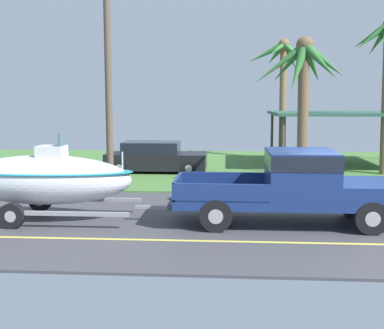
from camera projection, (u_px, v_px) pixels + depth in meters
The scene contains 8 objects.
ground at pixel (296, 176), 21.07m from camera, with size 36.00×22.00×0.11m.
pickup_truck_towing at pixel (299, 184), 12.68m from camera, with size 5.86×2.12×1.91m.
boat_on_trailer at pixel (43, 179), 13.14m from camera, with size 6.01×2.14×2.32m.
parked_sedan_far at pixel (155, 158), 21.77m from camera, with size 4.37×1.85×1.38m.
carport_awning at pixel (349, 114), 23.52m from camera, with size 7.26×5.69×2.64m.
palm_tree_near_left at pixel (304, 79), 17.18m from camera, with size 3.30×3.45×5.39m.
palm_tree_mid at pixel (282, 69), 26.40m from camera, with size 3.56×3.06×6.43m.
utility_pole at pixel (108, 74), 17.16m from camera, with size 0.24×1.80×7.85m.
Camera 1 is at (-2.99, -12.71, 3.17)m, focal length 46.25 mm.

